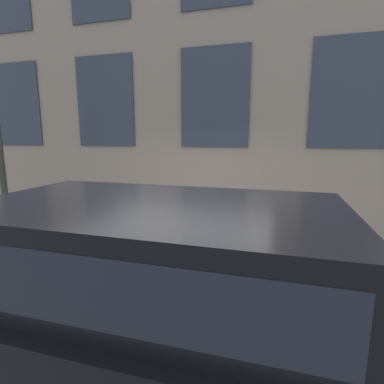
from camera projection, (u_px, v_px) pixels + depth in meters
ground_plane at (172, 309)px, 4.05m from camera, size 80.00×80.00×0.00m
sidewalk at (197, 264)px, 5.25m from camera, size 2.57×60.00×0.17m
fire_hydrant at (174, 248)px, 4.64m from camera, size 0.28×0.41×0.84m
person at (210, 227)px, 4.69m from camera, size 0.29×0.19×1.20m
parked_truck_black_near at (150, 283)px, 2.69m from camera, size 2.02×5.04×1.75m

